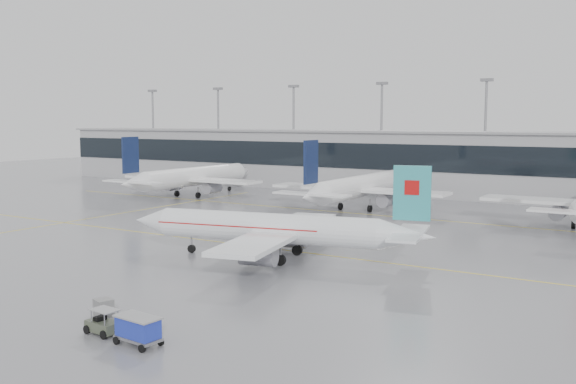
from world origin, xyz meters
The scene contains 14 objects.
ground centered at (0.00, 0.00, 0.00)m, with size 320.00×320.00×0.00m, color gray.
taxi_line_main centered at (0.00, 0.00, 0.01)m, with size 120.00×0.25×0.01m, color yellow.
taxi_line_north centered at (0.00, 30.00, 0.01)m, with size 120.00×0.25×0.01m, color yellow.
taxi_line_cross centered at (-30.00, 15.00, 0.01)m, with size 0.25×60.00×0.01m, color yellow.
terminal centered at (0.00, 62.00, 6.00)m, with size 180.00×15.00×12.00m, color #9C9CA0.
terminal_glass centered at (0.00, 54.45, 7.50)m, with size 180.00×0.20×5.00m, color black.
terminal_roof centered at (0.00, 62.00, 12.20)m, with size 182.00×16.00×0.40m, color gray.
light_masts centered at (0.00, 68.00, 13.34)m, with size 156.40×1.00×22.60m.
air_canada_jet centered at (8.97, -4.46, 3.17)m, with size 33.20×26.14×10.14m.
parked_jet_b centered at (-35.00, 33.69, 3.71)m, with size 29.64×36.96×11.72m.
parked_jet_c centered at (0.00, 33.69, 3.71)m, with size 29.64×36.96×11.72m.
baggage_tug centered at (11.48, -30.57, 0.62)m, with size 3.67×1.71×1.76m.
baggage_cart centered at (15.07, -30.88, 1.12)m, with size 3.24×1.99×1.91m.
gse_unit centered at (8.39, -27.69, 0.63)m, with size 1.27×1.18×1.27m, color slate.
Camera 1 is at (44.32, -59.90, 14.43)m, focal length 40.00 mm.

